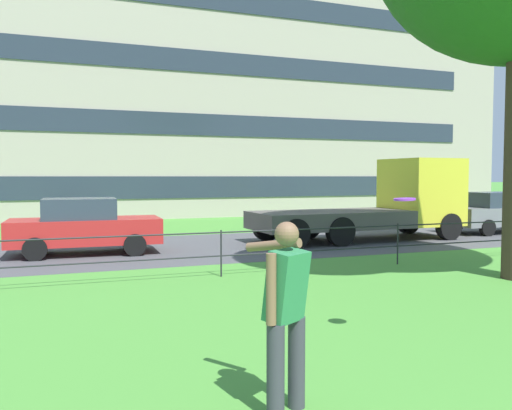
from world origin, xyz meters
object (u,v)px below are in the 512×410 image
Objects in this scene: flatbed_truck_left at (386,203)px; car_grey_far_left at (497,212)px; person_thrower at (285,310)px; apartment_building_background at (162,53)px; car_red_right at (84,226)px; frisbee at (405,199)px.

car_grey_far_left is at bearing 1.98° from flatbed_truck_left.
apartment_building_background is (4.04, 28.27, 8.79)m from person_thrower.
flatbed_truck_left is 5.10m from car_grey_far_left.
car_red_right is 0.55× the size of flatbed_truck_left.
car_red_right is 14.91m from car_grey_far_left.
flatbed_truck_left reaches higher than person_thrower.
apartment_building_background is at bearing 72.98° from car_red_right.
car_grey_far_left is 21.60m from apartment_building_background.
flatbed_truck_left is at bearing 52.02° from person_thrower.
apartment_building_background reaches higher than car_red_right.
flatbed_truck_left is (6.35, 9.68, -0.64)m from frisbee.
car_red_right is at bearing -178.86° from car_grey_far_left.
person_thrower is 29.88m from apartment_building_background.
person_thrower is at bearing -83.09° from car_red_right.
apartment_building_background is at bearing 86.02° from frisbee.
car_red_right is at bearing -179.30° from flatbed_truck_left.
flatbed_truck_left reaches higher than car_grey_far_left.
flatbed_truck_left is 0.18× the size of apartment_building_background.
frisbee is at bearing -70.06° from car_red_right.
person_thrower is 0.04× the size of apartment_building_background.
apartment_building_background is (5.35, 17.48, 8.95)m from car_red_right.
person_thrower is 13.84m from flatbed_truck_left.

